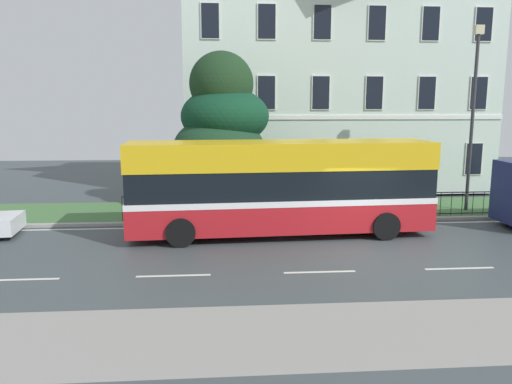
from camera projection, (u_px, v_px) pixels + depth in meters
name	position (u px, v px, depth m)	size (l,w,h in m)	color
ground_plane	(364.00, 246.00, 16.34)	(60.00, 56.00, 0.18)	#3E464A
georgian_townhouse	(329.00, 74.00, 27.72)	(16.03, 8.31, 12.25)	silver
iron_verge_railing	(375.00, 204.00, 19.94)	(20.00, 0.04, 0.97)	black
evergreen_tree	(223.00, 139.00, 21.15)	(4.30, 4.20, 6.67)	#423328
single_decker_bus	(281.00, 186.00, 17.41)	(10.66, 2.98, 3.31)	#B31A21
street_lamp_post	(473.00, 108.00, 20.59)	(0.36, 0.24, 7.62)	#333338
litter_bin	(222.00, 203.00, 20.01)	(0.51, 0.51, 1.10)	black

